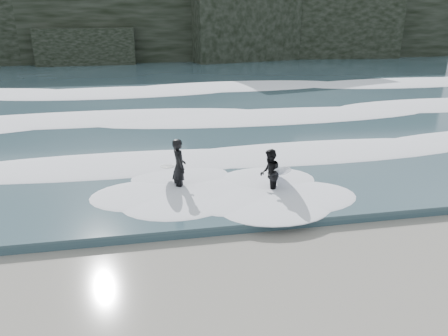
{
  "coord_description": "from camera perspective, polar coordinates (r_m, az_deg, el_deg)",
  "views": [
    {
      "loc": [
        -2.47,
        -7.73,
        6.11
      ],
      "look_at": [
        0.06,
        5.79,
        1.0
      ],
      "focal_mm": 35.0,
      "sensor_mm": 36.0,
      "label": 1
    }
  ],
  "objects": [
    {
      "name": "surfer_left",
      "position": [
        14.9,
        -6.07,
        0.16
      ],
      "size": [
        0.98,
        1.85,
        1.97
      ],
      "color": "black",
      "rests_on": "ground"
    },
    {
      "name": "sea",
      "position": [
        37.29,
        -6.77,
        11.06
      ],
      "size": [
        90.0,
        52.0,
        0.3
      ],
      "primitive_type": "cube",
      "color": "#2F4651",
      "rests_on": "ground"
    },
    {
      "name": "headland",
      "position": [
        53.8,
        -8.41,
        19.01
      ],
      "size": [
        70.0,
        9.0,
        10.0
      ],
      "primitive_type": "cube",
      "color": "black",
      "rests_on": "ground"
    },
    {
      "name": "foam_near",
      "position": [
        17.85,
        -2.07,
        1.72
      ],
      "size": [
        60.0,
        3.2,
        0.2
      ],
      "primitive_type": "ellipsoid",
      "color": "white",
      "rests_on": "sea"
    },
    {
      "name": "surfer_right",
      "position": [
        14.68,
        6.2,
        -0.72
      ],
      "size": [
        1.35,
        2.08,
        1.69
      ],
      "color": "black",
      "rests_on": "ground"
    },
    {
      "name": "ground",
      "position": [
        10.16,
        5.94,
        -16.72
      ],
      "size": [
        120.0,
        120.0,
        0.0
      ],
      "primitive_type": "plane",
      "color": "#7C5F47",
      "rests_on": "ground"
    },
    {
      "name": "foam_mid",
      "position": [
        24.53,
        -4.55,
        6.91
      ],
      "size": [
        60.0,
        4.0,
        0.24
      ],
      "primitive_type": "ellipsoid",
      "color": "white",
      "rests_on": "sea"
    },
    {
      "name": "foam_far",
      "position": [
        33.31,
        -6.28,
        10.49
      ],
      "size": [
        60.0,
        4.8,
        0.3
      ],
      "primitive_type": "ellipsoid",
      "color": "white",
      "rests_on": "sea"
    }
  ]
}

